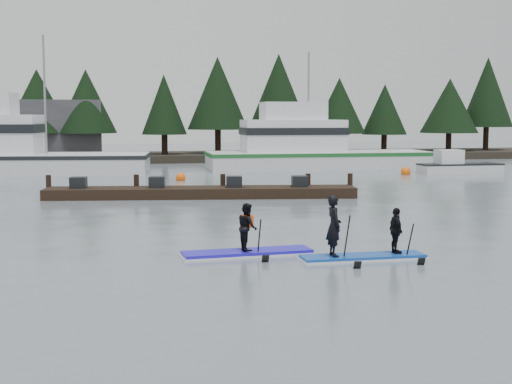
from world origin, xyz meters
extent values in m
plane|color=slate|center=(0.00, 0.00, 0.00)|extent=(160.00, 160.00, 0.00)
cube|color=#2D281E|center=(0.00, 42.00, 0.30)|extent=(70.00, 8.00, 0.60)
cube|color=silver|center=(-10.77, 30.31, 0.12)|extent=(17.88, 7.13, 2.32)
cube|color=silver|center=(9.83, 30.19, 0.11)|extent=(15.66, 4.94, 2.22)
cube|color=white|center=(7.97, 30.25, 2.33)|extent=(7.09, 3.42, 2.22)
cylinder|color=gray|center=(9.05, 30.21, 4.66)|extent=(0.14, 0.14, 6.88)
cube|color=silver|center=(17.63, 24.50, 0.32)|extent=(5.40, 1.63, 0.63)
cube|color=black|center=(-0.72, 14.33, 0.23)|extent=(14.12, 3.95, 0.47)
sphere|color=#F65C0C|center=(-0.67, 23.17, 0.00)|extent=(0.57, 0.57, 0.57)
sphere|color=#F65C0C|center=(13.77, 24.32, 0.00)|extent=(0.63, 0.63, 0.63)
cube|color=#2116D0|center=(-1.42, 0.63, 0.06)|extent=(3.50, 1.04, 0.13)
imported|color=black|center=(-1.42, 0.63, 0.76)|extent=(0.51, 0.64, 1.27)
cube|color=#FF5315|center=(-1.42, 0.63, 0.91)|extent=(0.31, 0.22, 0.32)
cylinder|color=black|center=(-1.16, 0.42, 0.30)|extent=(0.11, 0.88, 1.50)
cube|color=#1246AA|center=(1.40, -0.53, 0.06)|extent=(3.24, 0.76, 0.11)
imported|color=black|center=(0.60, -0.53, 0.90)|extent=(0.38, 0.57, 1.57)
cylinder|color=black|center=(0.85, -0.75, 0.46)|extent=(0.17, 0.94, 1.60)
imported|color=black|center=(2.30, -0.53, 0.71)|extent=(0.29, 0.70, 1.20)
cylinder|color=black|center=(2.55, -0.75, 0.25)|extent=(0.16, 0.87, 1.47)
camera|label=1|loc=(-5.20, -17.64, 3.67)|focal=50.00mm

